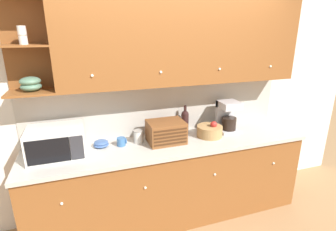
{
  "coord_description": "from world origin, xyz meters",
  "views": [
    {
      "loc": [
        -0.87,
        -2.77,
        2.08
      ],
      "look_at": [
        0.0,
        -0.22,
        1.2
      ],
      "focal_mm": 28.0,
      "sensor_mm": 36.0,
      "label": 1
    }
  ],
  "objects_px": {
    "microwave": "(57,142)",
    "mug": "(121,142)",
    "bowl_stack_on_counter": "(101,144)",
    "storage_canister": "(138,136)",
    "bread_box": "(166,132)",
    "coffee_maker": "(227,116)",
    "fruit_basket": "(210,131)",
    "wine_bottle": "(185,121)"
  },
  "relations": [
    {
      "from": "bowl_stack_on_counter",
      "to": "coffee_maker",
      "type": "relative_size",
      "value": 0.43
    },
    {
      "from": "microwave",
      "to": "bread_box",
      "type": "height_order",
      "value": "microwave"
    },
    {
      "from": "microwave",
      "to": "storage_canister",
      "type": "bearing_deg",
      "value": 4.05
    },
    {
      "from": "mug",
      "to": "coffee_maker",
      "type": "relative_size",
      "value": 0.28
    },
    {
      "from": "mug",
      "to": "wine_bottle",
      "type": "relative_size",
      "value": 0.31
    },
    {
      "from": "mug",
      "to": "wine_bottle",
      "type": "bearing_deg",
      "value": 9.44
    },
    {
      "from": "microwave",
      "to": "wine_bottle",
      "type": "relative_size",
      "value": 1.56
    },
    {
      "from": "storage_canister",
      "to": "bowl_stack_on_counter",
      "type": "bearing_deg",
      "value": 177.32
    },
    {
      "from": "microwave",
      "to": "bread_box",
      "type": "relative_size",
      "value": 1.33
    },
    {
      "from": "mug",
      "to": "fruit_basket",
      "type": "relative_size",
      "value": 0.35
    },
    {
      "from": "mug",
      "to": "bread_box",
      "type": "distance_m",
      "value": 0.48
    },
    {
      "from": "storage_canister",
      "to": "fruit_basket",
      "type": "xyz_separation_m",
      "value": [
        0.81,
        -0.09,
        -0.01
      ]
    },
    {
      "from": "storage_canister",
      "to": "microwave",
      "type": "bearing_deg",
      "value": -175.95
    },
    {
      "from": "coffee_maker",
      "to": "bowl_stack_on_counter",
      "type": "bearing_deg",
      "value": 179.4
    },
    {
      "from": "microwave",
      "to": "mug",
      "type": "bearing_deg",
      "value": 3.26
    },
    {
      "from": "bread_box",
      "to": "fruit_basket",
      "type": "bearing_deg",
      "value": -1.14
    },
    {
      "from": "microwave",
      "to": "coffee_maker",
      "type": "relative_size",
      "value": 1.4
    },
    {
      "from": "bread_box",
      "to": "wine_bottle",
      "type": "relative_size",
      "value": 1.18
    },
    {
      "from": "bread_box",
      "to": "coffee_maker",
      "type": "height_order",
      "value": "coffee_maker"
    },
    {
      "from": "fruit_basket",
      "to": "coffee_maker",
      "type": "relative_size",
      "value": 0.79
    },
    {
      "from": "storage_canister",
      "to": "wine_bottle",
      "type": "relative_size",
      "value": 0.42
    },
    {
      "from": "microwave",
      "to": "storage_canister",
      "type": "distance_m",
      "value": 0.81
    },
    {
      "from": "microwave",
      "to": "fruit_basket",
      "type": "xyz_separation_m",
      "value": [
        1.61,
        -0.03,
        -0.08
      ]
    },
    {
      "from": "storage_canister",
      "to": "fruit_basket",
      "type": "relative_size",
      "value": 0.48
    },
    {
      "from": "bread_box",
      "to": "storage_canister",
      "type": "bearing_deg",
      "value": 164.24
    },
    {
      "from": "bowl_stack_on_counter",
      "to": "mug",
      "type": "bearing_deg",
      "value": -11.08
    },
    {
      "from": "mug",
      "to": "storage_canister",
      "type": "bearing_deg",
      "value": 6.63
    },
    {
      "from": "mug",
      "to": "fruit_basket",
      "type": "bearing_deg",
      "value": -3.98
    },
    {
      "from": "bowl_stack_on_counter",
      "to": "coffee_maker",
      "type": "bearing_deg",
      "value": -0.6
    },
    {
      "from": "bowl_stack_on_counter",
      "to": "storage_canister",
      "type": "bearing_deg",
      "value": -2.68
    },
    {
      "from": "bowl_stack_on_counter",
      "to": "mug",
      "type": "xyz_separation_m",
      "value": [
        0.2,
        -0.04,
        0.01
      ]
    },
    {
      "from": "bowl_stack_on_counter",
      "to": "bread_box",
      "type": "relative_size",
      "value": 0.4
    },
    {
      "from": "bowl_stack_on_counter",
      "to": "storage_canister",
      "type": "xyz_separation_m",
      "value": [
        0.39,
        -0.02,
        0.04
      ]
    },
    {
      "from": "wine_bottle",
      "to": "mug",
      "type": "bearing_deg",
      "value": -170.56
    },
    {
      "from": "fruit_basket",
      "to": "coffee_maker",
      "type": "distance_m",
      "value": 0.32
    },
    {
      "from": "mug",
      "to": "microwave",
      "type": "bearing_deg",
      "value": -176.74
    },
    {
      "from": "mug",
      "to": "coffee_maker",
      "type": "bearing_deg",
      "value": 1.11
    },
    {
      "from": "mug",
      "to": "bread_box",
      "type": "xyz_separation_m",
      "value": [
        0.47,
        -0.06,
        0.07
      ]
    },
    {
      "from": "mug",
      "to": "bread_box",
      "type": "height_order",
      "value": "bread_box"
    },
    {
      "from": "mug",
      "to": "bowl_stack_on_counter",
      "type": "bearing_deg",
      "value": 168.92
    },
    {
      "from": "bread_box",
      "to": "coffee_maker",
      "type": "bearing_deg",
      "value": 5.96
    },
    {
      "from": "wine_bottle",
      "to": "fruit_basket",
      "type": "distance_m",
      "value": 0.31
    }
  ]
}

